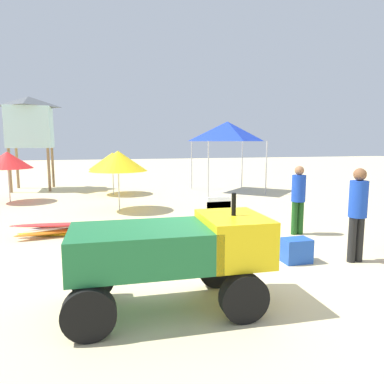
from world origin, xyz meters
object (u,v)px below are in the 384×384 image
at_px(utility_cart, 174,250).
at_px(lifeguard_tower, 30,122).
at_px(surfboard_pile, 65,229).
at_px(beach_umbrella_mid, 118,161).
at_px(cooler_box, 296,250).
at_px(stacked_plastic_chairs, 217,219).
at_px(lifeguard_near_left, 298,196).
at_px(beach_umbrella_far, 7,160).
at_px(lifeguard_near_right, 358,209).
at_px(popup_canopy, 227,132).
at_px(beach_umbrella_left, 113,161).

distance_m(utility_cart, lifeguard_tower, 13.87).
distance_m(utility_cart, surfboard_pile, 4.61).
height_order(beach_umbrella_mid, cooler_box, beach_umbrella_mid).
xyz_separation_m(stacked_plastic_chairs, beach_umbrella_mid, (-1.58, 4.83, 0.92)).
xyz_separation_m(surfboard_pile, beach_umbrella_mid, (1.44, 2.80, 1.42)).
xyz_separation_m(utility_cart, lifeguard_near_left, (3.62, 2.95, 0.14)).
xyz_separation_m(utility_cart, beach_umbrella_mid, (-0.22, 7.05, 0.79)).
relative_size(surfboard_pile, beach_umbrella_far, 1.37).
distance_m(stacked_plastic_chairs, lifeguard_near_right, 2.58).
bearing_deg(lifeguard_near_left, cooler_box, -121.98).
height_order(popup_canopy, beach_umbrella_far, popup_canopy).
distance_m(lifeguard_near_left, beach_umbrella_left, 8.72).
bearing_deg(beach_umbrella_left, lifeguard_near_left, -63.87).
bearing_deg(lifeguard_near_left, popup_canopy, 82.22).
height_order(stacked_plastic_chairs, beach_umbrella_far, beach_umbrella_far).
bearing_deg(lifeguard_near_left, surfboard_pile, 166.15).
bearing_deg(beach_umbrella_far, lifeguard_tower, 85.35).
height_order(lifeguard_tower, beach_umbrella_left, lifeguard_tower).
distance_m(beach_umbrella_left, cooler_box, 10.03).
xyz_separation_m(beach_umbrella_left, cooler_box, (2.74, -9.58, -1.17)).
height_order(utility_cart, cooler_box, utility_cart).
distance_m(beach_umbrella_mid, beach_umbrella_far, 4.58).
height_order(stacked_plastic_chairs, popup_canopy, popup_canopy).
bearing_deg(stacked_plastic_chairs, popup_canopy, 67.92).
bearing_deg(popup_canopy, beach_umbrella_mid, -146.42).
bearing_deg(beach_umbrella_mid, popup_canopy, 33.58).
height_order(lifeguard_near_left, popup_canopy, popup_canopy).
bearing_deg(beach_umbrella_far, lifeguard_near_left, -41.90).
xyz_separation_m(popup_canopy, beach_umbrella_mid, (-4.85, -3.22, -1.03)).
distance_m(utility_cart, beach_umbrella_mid, 7.10).
height_order(utility_cart, stacked_plastic_chairs, utility_cart).
height_order(stacked_plastic_chairs, beach_umbrella_left, beach_umbrella_left).
distance_m(stacked_plastic_chairs, beach_umbrella_left, 8.72).
xyz_separation_m(utility_cart, stacked_plastic_chairs, (1.36, 2.22, -0.13)).
bearing_deg(popup_canopy, lifeguard_near_left, -97.78).
bearing_deg(surfboard_pile, beach_umbrella_left, 77.43).
xyz_separation_m(utility_cart, lifeguard_near_right, (3.57, 0.93, 0.20)).
bearing_deg(beach_umbrella_left, beach_umbrella_mid, -90.18).
bearing_deg(cooler_box, beach_umbrella_mid, 115.10).
xyz_separation_m(lifeguard_near_right, beach_umbrella_left, (-3.79, 9.83, 0.41)).
bearing_deg(cooler_box, popup_canopy, 76.98).
height_order(utility_cart, lifeguard_near_right, lifeguard_near_right).
height_order(surfboard_pile, beach_umbrella_far, beach_umbrella_far).
xyz_separation_m(utility_cart, lifeguard_tower, (-3.65, 13.19, 2.25)).
xyz_separation_m(lifeguard_tower, beach_umbrella_left, (3.44, -2.42, -1.65)).
bearing_deg(beach_umbrella_mid, stacked_plastic_chairs, -71.85).
bearing_deg(surfboard_pile, utility_cart, -68.60).
xyz_separation_m(beach_umbrella_left, beach_umbrella_mid, (-0.01, -3.72, 0.19)).
bearing_deg(lifeguard_near_left, beach_umbrella_mid, 133.15).
distance_m(lifeguard_tower, beach_umbrella_mid, 7.18).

